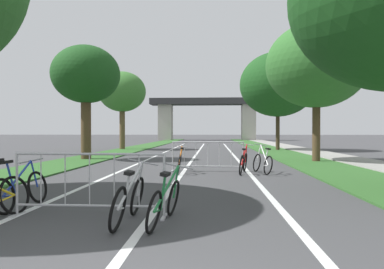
{
  "coord_description": "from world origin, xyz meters",
  "views": [
    {
      "loc": [
        1.02,
        -1.98,
        1.4
      ],
      "look_at": [
        -0.84,
        29.64,
        1.13
      ],
      "focal_mm": 33.46,
      "sensor_mm": 36.0,
      "label": 1
    }
  ],
  "objects": [
    {
      "name": "bicycle_white_5",
      "position": [
        2.67,
        10.05,
        0.36
      ],
      "size": [
        0.55,
        1.62,
        0.99
      ],
      "rotation": [
        0.0,
        0.0,
        0.24
      ],
      "color": "black",
      "rests_on": "ground"
    },
    {
      "name": "bicycle_orange_3",
      "position": [
        -0.11,
        10.01,
        0.36
      ],
      "size": [
        0.47,
        1.61,
        0.93
      ],
      "rotation": [
        0.0,
        0.0,
        0.1
      ],
      "color": "black",
      "rests_on": "ground"
    },
    {
      "name": "lane_stripe_right_lane",
      "position": [
        2.24,
        19.32,
        0.0
      ],
      "size": [
        0.14,
        38.64,
        0.01
      ],
      "primitive_type": "cube",
      "color": "silver",
      "rests_on": "ground"
    },
    {
      "name": "bicycle_silver_1",
      "position": [
        -0.25,
        3.37,
        0.36
      ],
      "size": [
        0.51,
        1.69,
        0.95
      ],
      "rotation": [
        0.0,
        0.0,
        -0.04
      ],
      "color": "black",
      "rests_on": "ground"
    },
    {
      "name": "crowd_barrier_second",
      "position": [
        0.84,
        10.53,
        0.52
      ],
      "size": [
        2.54,
        0.49,
        1.05
      ],
      "rotation": [
        0.0,
        0.0,
        -0.02
      ],
      "color": "#ADADB2",
      "rests_on": "ground"
    },
    {
      "name": "bicycle_red_0",
      "position": [
        2.03,
        9.95,
        0.37
      ],
      "size": [
        0.61,
        1.6,
        0.99
      ],
      "rotation": [
        0.0,
        0.0,
        -0.21
      ],
      "color": "black",
      "rests_on": "ground"
    },
    {
      "name": "lane_stripe_center",
      "position": [
        0.0,
        19.32,
        0.0
      ],
      "size": [
        0.14,
        38.64,
        0.01
      ],
      "primitive_type": "cube",
      "color": "silver",
      "rests_on": "ground"
    },
    {
      "name": "grass_verge_left",
      "position": [
        -5.32,
        27.32,
        0.03
      ],
      "size": [
        2.51,
        66.79,
        0.05
      ],
      "primitive_type": "cube",
      "color": "#2D5B26",
      "rests_on": "ground"
    },
    {
      "name": "bicycle_blue_4",
      "position": [
        -2.46,
        4.29,
        0.35
      ],
      "size": [
        0.5,
        1.67,
        0.9
      ],
      "rotation": [
        0.0,
        0.0,
        -0.07
      ],
      "color": "black",
      "rests_on": "ground"
    },
    {
      "name": "crowd_barrier_nearest",
      "position": [
        -1.0,
        3.77,
        0.52
      ],
      "size": [
        2.53,
        0.46,
        1.05
      ],
      "rotation": [
        0.0,
        0.0,
        -0.01
      ],
      "color": "#ADADB2",
      "rests_on": "ground"
    },
    {
      "name": "grass_verge_right",
      "position": [
        5.32,
        27.32,
        0.03
      ],
      "size": [
        2.51,
        66.79,
        0.05
      ],
      "primitive_type": "cube",
      "color": "#2D5B26",
      "rests_on": "ground"
    },
    {
      "name": "sidewalk_path_right",
      "position": [
        7.63,
        27.32,
        0.04
      ],
      "size": [
        2.11,
        66.79,
        0.08
      ],
      "primitive_type": "cube",
      "color": "gray",
      "rests_on": "ground"
    },
    {
      "name": "bicycle_green_2",
      "position": [
        0.3,
        3.36,
        0.35
      ],
      "size": [
        0.6,
        1.68,
        0.89
      ],
      "rotation": [
        0.0,
        0.0,
        -0.14
      ],
      "color": "black",
      "rests_on": "ground"
    },
    {
      "name": "tree_right_pine_far",
      "position": [
        5.74,
        14.66,
        4.42
      ],
      "size": [
        4.57,
        4.57,
        6.38
      ],
      "color": "#4C3823",
      "rests_on": "ground"
    },
    {
      "name": "tree_right_maple_mid",
      "position": [
        5.79,
        24.71,
        4.86
      ],
      "size": [
        5.59,
        5.59,
        7.25
      ],
      "color": "#3D2D1E",
      "rests_on": "ground"
    },
    {
      "name": "tree_left_oak_mid",
      "position": [
        -5.99,
        25.24,
        4.44
      ],
      "size": [
        3.64,
        3.64,
        6.02
      ],
      "color": "brown",
      "rests_on": "ground"
    },
    {
      "name": "overpass_bridge",
      "position": [
        0.0,
        55.2,
        4.59
      ],
      "size": [
        17.94,
        3.66,
        6.66
      ],
      "color": "#2D2D30",
      "rests_on": "ground"
    },
    {
      "name": "tree_left_oak_near",
      "position": [
        -5.26,
        15.36,
        4.17
      ],
      "size": [
        3.35,
        3.35,
        5.66
      ],
      "color": "#4C3823",
      "rests_on": "ground"
    },
    {
      "name": "lane_stripe_left_lane",
      "position": [
        -2.24,
        19.32,
        0.0
      ],
      "size": [
        0.14,
        38.64,
        0.01
      ],
      "primitive_type": "cube",
      "color": "silver",
      "rests_on": "ground"
    }
  ]
}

